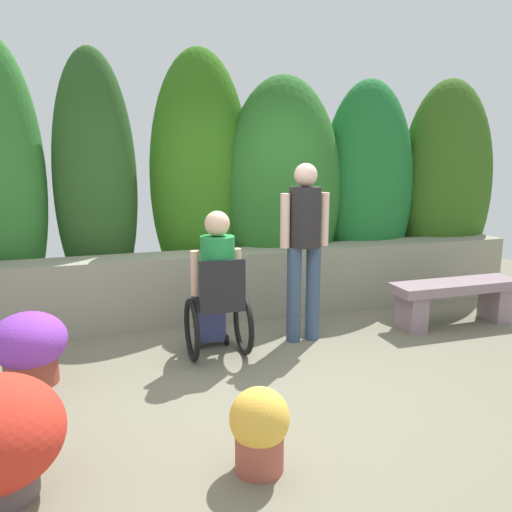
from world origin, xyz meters
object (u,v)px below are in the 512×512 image
object	(u,v)px
flower_pot_terracotta_by_wall	(29,347)
person_standing_companion	(304,240)
person_in_wheelchair	(217,289)
flower_pot_purple_near	(259,428)
stone_bench	(455,296)

from	to	relation	value
flower_pot_terracotta_by_wall	person_standing_companion	bearing A→B (deg)	5.57
person_in_wheelchair	flower_pot_purple_near	world-z (taller)	person_in_wheelchair
stone_bench	flower_pot_purple_near	distance (m)	3.32
person_in_wheelchair	flower_pot_terracotta_by_wall	distance (m)	1.59
person_standing_companion	flower_pot_terracotta_by_wall	size ratio (longest dim) A/B	2.92
person_in_wheelchair	person_standing_companion	distance (m)	0.98
flower_pot_terracotta_by_wall	stone_bench	bearing A→B (deg)	2.26
stone_bench	person_in_wheelchair	bearing A→B (deg)	175.57
person_in_wheelchair	flower_pot_terracotta_by_wall	world-z (taller)	person_in_wheelchair
person_standing_companion	flower_pot_purple_near	distance (m)	2.28
flower_pot_purple_near	flower_pot_terracotta_by_wall	xyz separation A→B (m)	(-1.39, 1.64, 0.05)
stone_bench	flower_pot_purple_near	bearing A→B (deg)	-152.64
person_in_wheelchair	flower_pot_purple_near	distance (m)	1.80
person_standing_companion	flower_pot_purple_near	xyz separation A→B (m)	(-1.06, -1.88, -0.73)
stone_bench	flower_pot_purple_near	xyz separation A→B (m)	(-2.79, -1.81, -0.05)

